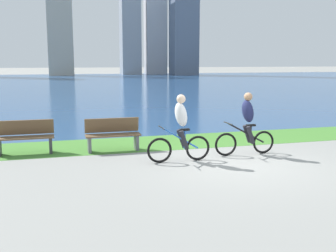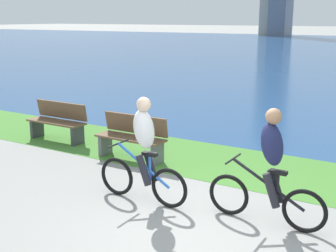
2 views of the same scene
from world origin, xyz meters
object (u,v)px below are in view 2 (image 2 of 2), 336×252
cyclist_lead (144,151)px  cyclist_trailing (270,167)px  bench_near_path (58,121)px  bench_far_along_path (132,137)px

cyclist_lead → cyclist_trailing: 1.93m
bench_near_path → bench_far_along_path: same height
bench_near_path → bench_far_along_path: bearing=-6.4°
cyclist_lead → bench_far_along_path: 2.24m
cyclist_lead → bench_near_path: (-3.74, 1.94, -0.38)m
cyclist_trailing → bench_far_along_path: (-3.34, 1.44, -0.38)m
cyclist_trailing → bench_far_along_path: bearing=156.7°
bench_near_path → bench_far_along_path: 2.33m
cyclist_trailing → cyclist_lead: bearing=-172.8°
cyclist_lead → cyclist_trailing: size_ratio=0.98×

